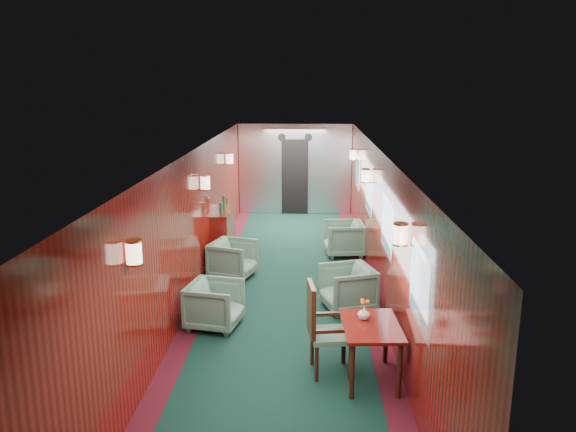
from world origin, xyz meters
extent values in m
plane|color=black|center=(0.00, 0.00, 0.00)|extent=(12.00, 12.00, 0.00)
cube|color=white|center=(0.00, 0.00, 2.35)|extent=(3.00, 12.00, 0.10)
cube|color=white|center=(0.00, 0.00, 2.36)|extent=(1.20, 12.00, 0.06)
cube|color=#64130D|center=(0.00, 6.00, 1.20)|extent=(3.00, 0.10, 2.40)
cube|color=#64130D|center=(-1.50, 0.00, 1.20)|extent=(0.10, 12.00, 2.40)
cube|color=#64130D|center=(1.50, 0.00, 1.20)|extent=(0.10, 12.00, 2.40)
cube|color=#380B13|center=(-1.35, 0.00, 0.00)|extent=(0.30, 12.00, 0.01)
cube|color=#380B13|center=(1.35, 0.00, 0.00)|extent=(0.30, 12.00, 0.01)
cube|color=silver|center=(0.00, 5.92, 1.20)|extent=(2.98, 0.12, 2.38)
cube|color=black|center=(0.00, 5.84, 1.00)|extent=(0.70, 0.06, 2.00)
cylinder|color=black|center=(-0.35, 5.85, 2.05)|extent=(0.20, 0.04, 0.20)
cylinder|color=black|center=(0.35, 5.85, 2.05)|extent=(0.20, 0.04, 0.20)
cube|color=#B5B7BC|center=(1.49, -3.50, 1.45)|extent=(0.02, 1.10, 0.80)
cube|color=#4A6770|center=(1.48, -3.50, 1.45)|extent=(0.01, 0.96, 0.66)
cube|color=#B5B7BC|center=(1.49, -1.00, 1.45)|extent=(0.02, 1.10, 0.80)
cube|color=#4A6770|center=(1.48, -1.00, 1.45)|extent=(0.01, 0.96, 0.66)
cube|color=#B5B7BC|center=(1.49, 1.50, 1.45)|extent=(0.02, 1.10, 0.80)
cube|color=#4A6770|center=(1.48, 1.50, 1.45)|extent=(0.01, 0.96, 0.66)
cube|color=#B5B7BC|center=(1.49, 4.00, 1.45)|extent=(0.02, 1.10, 0.80)
cube|color=#4A6770|center=(1.48, 4.00, 1.45)|extent=(0.01, 0.96, 0.66)
cylinder|color=#FFE4C6|center=(-1.40, -3.50, 1.80)|extent=(0.16, 0.16, 0.24)
cylinder|color=gold|center=(-1.40, -3.50, 1.68)|extent=(0.17, 0.17, 0.02)
cylinder|color=#FFE4C6|center=(1.40, -2.70, 1.80)|extent=(0.16, 0.16, 0.24)
cylinder|color=gold|center=(1.40, -2.70, 1.68)|extent=(0.17, 0.17, 0.02)
cylinder|color=#FFE4C6|center=(-1.40, 0.50, 1.80)|extent=(0.16, 0.16, 0.24)
cylinder|color=gold|center=(-1.40, 0.50, 1.68)|extent=(0.17, 0.17, 0.02)
cylinder|color=#FFE4C6|center=(1.40, 1.30, 1.80)|extent=(0.16, 0.16, 0.24)
cylinder|color=gold|center=(1.40, 1.30, 1.68)|extent=(0.17, 0.17, 0.02)
cylinder|color=#FFE4C6|center=(-1.40, 3.50, 1.80)|extent=(0.16, 0.16, 0.24)
cylinder|color=gold|center=(-1.40, 3.50, 1.68)|extent=(0.17, 0.17, 0.02)
cylinder|color=#FFE4C6|center=(1.40, 4.30, 1.80)|extent=(0.16, 0.16, 0.24)
cylinder|color=gold|center=(1.40, 4.30, 1.68)|extent=(0.17, 0.17, 0.02)
cube|color=#64130D|center=(1.10, -2.74, 0.69)|extent=(0.71, 0.98, 0.04)
cylinder|color=#3C1A0D|center=(0.86, -3.16, 0.34)|extent=(0.06, 0.06, 0.67)
cylinder|color=#3C1A0D|center=(1.39, -3.14, 0.34)|extent=(0.06, 0.06, 0.67)
cylinder|color=#3C1A0D|center=(0.82, -2.35, 0.34)|extent=(0.06, 0.06, 0.67)
cylinder|color=#3C1A0D|center=(1.35, -2.32, 0.34)|extent=(0.06, 0.06, 0.67)
cube|color=#204C3C|center=(0.65, -2.58, 0.49)|extent=(0.55, 0.55, 0.06)
cube|color=#3C1A0D|center=(0.40, -2.61, 0.83)|extent=(0.11, 0.45, 0.64)
cube|color=#204C3C|center=(0.43, -2.61, 0.77)|extent=(0.06, 0.34, 0.38)
cube|color=#3C1A0D|center=(0.68, -2.82, 0.66)|extent=(0.45, 0.11, 0.04)
cube|color=#3C1A0D|center=(0.61, -2.34, 0.66)|extent=(0.45, 0.11, 0.04)
cylinder|color=#3C1A0D|center=(0.47, -2.81, 0.23)|extent=(0.05, 0.05, 0.46)
cylinder|color=#3C1A0D|center=(0.87, -2.76, 0.23)|extent=(0.05, 0.05, 0.46)
cylinder|color=#3C1A0D|center=(0.42, -2.40, 0.23)|extent=(0.05, 0.05, 0.46)
cylinder|color=#3C1A0D|center=(0.82, -2.35, 0.23)|extent=(0.05, 0.05, 0.46)
cube|color=#64130D|center=(-1.34, 1.89, 0.49)|extent=(0.33, 1.08, 0.98)
cube|color=#3C1A0D|center=(-1.33, 1.89, 0.98)|extent=(0.35, 1.10, 0.02)
cylinder|color=#22452C|center=(-1.32, 1.62, 1.10)|extent=(0.07, 0.07, 0.22)
cylinder|color=#22452C|center=(-1.32, 2.00, 1.13)|extent=(0.06, 0.06, 0.28)
cylinder|color=gold|center=(-1.32, 2.22, 1.08)|extent=(0.08, 0.08, 0.18)
imported|color=beige|center=(1.03, -2.59, 0.79)|extent=(0.16, 0.16, 0.15)
imported|color=#204C3C|center=(-0.98, -1.32, 0.34)|extent=(0.86, 0.84, 0.67)
imported|color=#204C3C|center=(-0.99, 0.79, 0.34)|extent=(0.93, 0.92, 0.68)
imported|color=#204C3C|center=(0.98, -0.60, 0.35)|extent=(0.95, 0.94, 0.69)
imported|color=#204C3C|center=(1.09, 2.19, 0.35)|extent=(0.83, 0.81, 0.70)
camera|label=1|loc=(0.35, -8.85, 3.49)|focal=35.00mm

